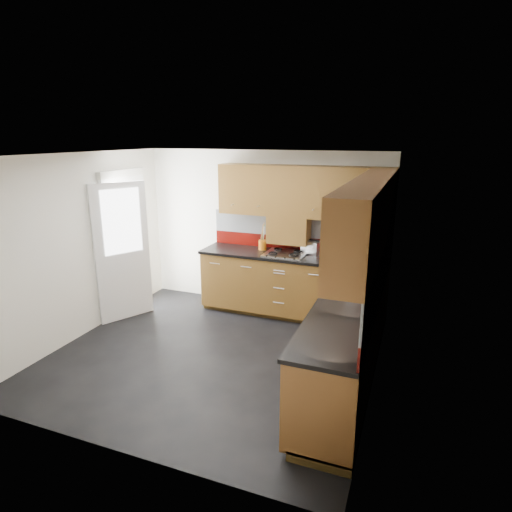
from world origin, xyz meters
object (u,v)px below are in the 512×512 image
at_px(gas_hob, 285,254).
at_px(food_processor, 356,281).
at_px(utensil_pot, 263,243).
at_px(toaster, 312,247).

relative_size(gas_hob, food_processor, 1.83).
bearing_deg(utensil_pot, toaster, 1.13).
height_order(gas_hob, food_processor, food_processor).
relative_size(gas_hob, toaster, 1.73).
xyz_separation_m(gas_hob, utensil_pot, (-0.41, 0.15, 0.08)).
relative_size(toaster, food_processor, 1.06).
height_order(utensil_pot, food_processor, utensil_pot).
bearing_deg(gas_hob, toaster, 25.30).
height_order(gas_hob, utensil_pot, utensil_pot).
xyz_separation_m(gas_hob, toaster, (0.36, 0.17, 0.09)).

